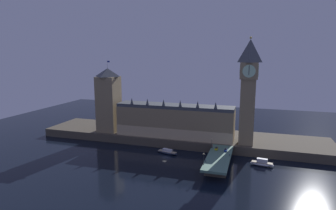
% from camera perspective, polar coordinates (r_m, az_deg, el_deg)
% --- Properties ---
extents(ground_plane, '(400.00, 400.00, 0.00)m').
position_cam_1_polar(ground_plane, '(187.68, -0.70, -10.62)').
color(ground_plane, black).
extents(embankment, '(220.00, 42.00, 6.21)m').
position_cam_1_polar(embankment, '(222.19, 2.43, -6.47)').
color(embankment, '#4C4438').
rests_on(embankment, ground_plane).
extents(parliament_hall, '(87.11, 17.19, 28.98)m').
position_cam_1_polar(parliament_hall, '(209.29, 1.34, -3.21)').
color(parliament_hall, '#8E7A56').
rests_on(parliament_hall, embankment).
extents(clock_tower, '(11.82, 11.93, 72.12)m').
position_cam_1_polar(clock_tower, '(194.53, 16.00, 3.21)').
color(clock_tower, '#8E7A56').
rests_on(clock_tower, embankment).
extents(victoria_tower, '(15.81, 15.81, 56.21)m').
position_cam_1_polar(victoria_tower, '(227.97, -11.98, 1.04)').
color(victoria_tower, '#8E7A56').
rests_on(victoria_tower, embankment).
extents(bridge, '(13.81, 46.00, 6.39)m').
position_cam_1_polar(bridge, '(174.42, 10.23, -10.95)').
color(bridge, slate).
rests_on(bridge, ground_plane).
extents(car_northbound_lead, '(1.85, 4.79, 1.45)m').
position_cam_1_polar(car_northbound_lead, '(185.61, 9.81, -8.70)').
color(car_northbound_lead, yellow).
rests_on(car_northbound_lead, bridge).
extents(car_southbound_trail, '(1.92, 4.37, 1.41)m').
position_cam_1_polar(car_southbound_trail, '(184.06, 11.67, -8.93)').
color(car_southbound_trail, navy).
rests_on(car_southbound_trail, bridge).
extents(pedestrian_near_rail, '(0.38, 0.38, 1.65)m').
position_cam_1_polar(pedestrian_near_rail, '(163.98, 7.62, -11.13)').
color(pedestrian_near_rail, black).
rests_on(pedestrian_near_rail, bridge).
extents(pedestrian_mid_walk, '(0.38, 0.38, 1.71)m').
position_cam_1_polar(pedestrian_mid_walk, '(175.17, 12.37, -9.86)').
color(pedestrian_mid_walk, black).
rests_on(pedestrian_mid_walk, bridge).
extents(pedestrian_far_rail, '(0.38, 0.38, 1.80)m').
position_cam_1_polar(pedestrian_far_rail, '(188.26, 8.99, -8.31)').
color(pedestrian_far_rail, black).
rests_on(pedestrian_far_rail, bridge).
extents(street_lamp_near, '(1.34, 0.60, 6.66)m').
position_cam_1_polar(street_lamp_near, '(159.41, 7.27, -10.48)').
color(street_lamp_near, '#2D3333').
rests_on(street_lamp_near, bridge).
extents(street_lamp_far, '(1.34, 0.60, 6.57)m').
position_cam_1_polar(street_lamp_far, '(186.96, 8.88, -7.42)').
color(street_lamp_far, '#2D3333').
rests_on(street_lamp_far, bridge).
extents(boat_upstream, '(15.65, 7.64, 3.21)m').
position_cam_1_polar(boat_upstream, '(194.38, -0.12, -9.51)').
color(boat_upstream, '#1E2842').
rests_on(boat_upstream, ground_plane).
extents(boat_downstream, '(14.15, 5.46, 4.60)m').
position_cam_1_polar(boat_downstream, '(183.01, 18.57, -11.16)').
color(boat_downstream, white).
rests_on(boat_downstream, ground_plane).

